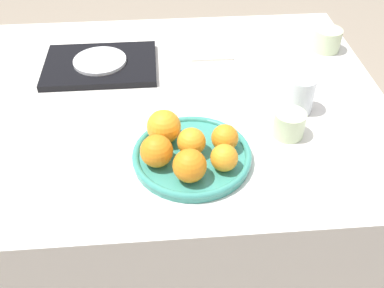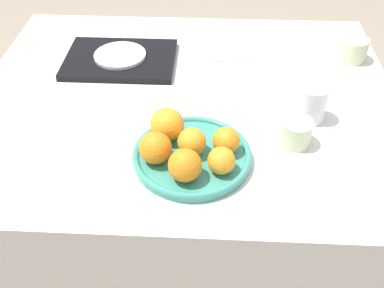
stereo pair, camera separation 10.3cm
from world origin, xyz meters
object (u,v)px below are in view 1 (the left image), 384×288
object	(u,v)px
side_plate	(100,61)
orange_5	(157,151)
water_glass	(300,94)
orange_1	(225,138)
orange_0	(191,142)
orange_3	(190,166)
cup_0	(289,124)
fruit_platter	(192,156)
napkin	(211,51)
cup_1	(327,40)
orange_4	(224,158)
serving_tray	(101,65)
orange_2	(164,127)

from	to	relation	value
side_plate	orange_5	bearing A→B (deg)	-70.39
water_glass	orange_1	bearing A→B (deg)	-144.13
orange_0	water_glass	bearing A→B (deg)	29.52
orange_3	cup_0	world-z (taller)	orange_3
fruit_platter	napkin	world-z (taller)	fruit_platter
orange_0	cup_1	bearing A→B (deg)	45.48
fruit_platter	orange_0	distance (m)	0.04
side_plate	orange_4	bearing A→B (deg)	-57.26
water_glass	orange_3	bearing A→B (deg)	-140.92
cup_1	orange_5	bearing A→B (deg)	-137.32
orange_1	cup_0	bearing A→B (deg)	19.13
orange_5	water_glass	xyz separation A→B (m)	(0.38, 0.20, -0.01)
water_glass	side_plate	distance (m)	0.60
fruit_platter	water_glass	world-z (taller)	water_glass
cup_0	orange_4	bearing A→B (deg)	-145.09
serving_tray	cup_0	world-z (taller)	cup_0
orange_3	napkin	xyz separation A→B (m)	(0.11, 0.58, -0.05)
orange_3	orange_5	distance (m)	0.09
orange_2	orange_5	xyz separation A→B (m)	(-0.02, -0.08, -0.00)
fruit_platter	orange_5	distance (m)	0.10
fruit_platter	cup_1	bearing A→B (deg)	45.86
orange_2	serving_tray	size ratio (longest dim) A/B	0.24
orange_3	cup_0	bearing A→B (deg)	30.28
orange_2	water_glass	distance (m)	0.38
orange_4	water_glass	size ratio (longest dim) A/B	0.63
orange_1	side_plate	xyz separation A→B (m)	(-0.32, 0.42, -0.03)
water_glass	orange_4	bearing A→B (deg)	-135.65
orange_0	orange_3	size ratio (longest dim) A/B	0.89
orange_5	side_plate	world-z (taller)	orange_5
orange_3	fruit_platter	bearing A→B (deg)	81.54
serving_tray	cup_1	distance (m)	0.72
orange_5	side_plate	bearing A→B (deg)	109.61
cup_1	napkin	bearing A→B (deg)	177.93
fruit_platter	orange_2	distance (m)	0.10
side_plate	napkin	xyz separation A→B (m)	(0.35, 0.07, -0.02)
cup_1	napkin	xyz separation A→B (m)	(-0.37, 0.01, -0.03)
orange_1	serving_tray	world-z (taller)	orange_1
fruit_platter	serving_tray	xyz separation A→B (m)	(-0.25, 0.43, -0.00)
orange_4	serving_tray	world-z (taller)	orange_4
orange_5	water_glass	world-z (taller)	water_glass
serving_tray	cup_1	xyz separation A→B (m)	(0.72, 0.05, 0.03)
water_glass	orange_5	bearing A→B (deg)	-152.37
orange_3	orange_4	bearing A→B (deg)	17.92
orange_2	serving_tray	world-z (taller)	orange_2
water_glass	side_plate	bearing A→B (deg)	154.73
orange_0	serving_tray	size ratio (longest dim) A/B	0.20
orange_4	fruit_platter	bearing A→B (deg)	142.54
orange_3	cup_1	distance (m)	0.75
serving_tray	cup_0	distance (m)	0.61
orange_2	cup_0	xyz separation A→B (m)	(0.31, 0.02, -0.03)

